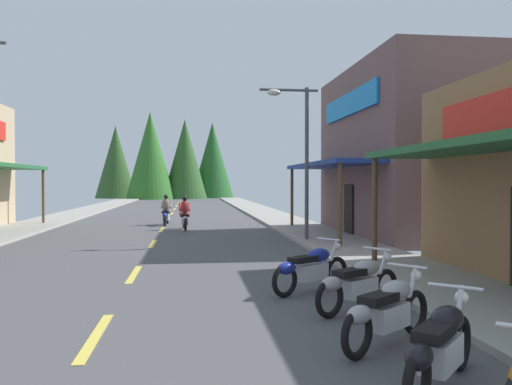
% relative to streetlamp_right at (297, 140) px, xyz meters
% --- Properties ---
extents(ground, '(10.24, 86.09, 0.10)m').
position_rel_streetlamp_right_xyz_m(ground, '(-5.17, 8.65, -3.76)').
color(ground, '#4C4C4F').
extents(sidewalk_left, '(2.65, 86.09, 0.12)m').
position_rel_streetlamp_right_xyz_m(sidewalk_left, '(-11.61, 8.65, -3.65)').
color(sidewalk_left, '#9E9991').
rests_on(sidewalk_left, ground).
extents(sidewalk_right, '(2.65, 86.09, 0.12)m').
position_rel_streetlamp_right_xyz_m(sidewalk_right, '(1.27, 8.65, -3.65)').
color(sidewalk_right, '#9E9991').
rests_on(sidewalk_right, ground).
extents(centerline_dashes, '(0.16, 61.65, 0.01)m').
position_rel_streetlamp_right_xyz_m(centerline_dashes, '(-5.17, 12.22, -3.71)').
color(centerline_dashes, '#E0C64C').
rests_on(centerline_dashes, ground).
extents(storefront_right_far, '(8.71, 9.61, 6.87)m').
position_rel_streetlamp_right_xyz_m(storefront_right_far, '(6.02, 2.04, -0.28)').
color(storefront_right_far, brown).
rests_on(storefront_right_far, ground).
extents(streetlamp_right, '(2.12, 0.30, 5.62)m').
position_rel_streetlamp_right_xyz_m(streetlamp_right, '(0.00, 0.00, 0.00)').
color(streetlamp_right, '#474C51').
rests_on(streetlamp_right, ground).
extents(motorcycle_parked_right_1, '(1.53, 1.64, 1.04)m').
position_rel_streetlamp_right_xyz_m(motorcycle_parked_right_1, '(-1.24, -13.55, -3.22)').
color(motorcycle_parked_right_1, black).
rests_on(motorcycle_parked_right_1, ground).
extents(motorcycle_parked_right_2, '(1.73, 1.42, 1.04)m').
position_rel_streetlamp_right_xyz_m(motorcycle_parked_right_2, '(-1.23, -12.03, -3.22)').
color(motorcycle_parked_right_2, black).
rests_on(motorcycle_parked_right_2, ground).
extents(motorcycle_parked_right_3, '(1.84, 1.26, 1.04)m').
position_rel_streetlamp_right_xyz_m(motorcycle_parked_right_3, '(-1.01, -10.11, -3.22)').
color(motorcycle_parked_right_3, black).
rests_on(motorcycle_parked_right_3, ground).
extents(motorcycle_parked_right_4, '(1.83, 1.28, 1.04)m').
position_rel_streetlamp_right_xyz_m(motorcycle_parked_right_4, '(-1.46, -8.50, -3.22)').
color(motorcycle_parked_right_4, black).
rests_on(motorcycle_parked_right_4, ground).
extents(rider_cruising_lead, '(0.60, 2.14, 1.57)m').
position_rel_streetlamp_right_xyz_m(rider_cruising_lead, '(-4.12, 5.74, -3.06)').
color(rider_cruising_lead, black).
rests_on(rider_cruising_lead, ground).
extents(rider_cruising_trailing, '(0.60, 2.14, 1.57)m').
position_rel_streetlamp_right_xyz_m(rider_cruising_trailing, '(-5.10, 8.49, -3.06)').
color(rider_cruising_trailing, black).
rests_on(rider_cruising_trailing, ground).
extents(treeline_backdrop, '(19.06, 10.79, 11.40)m').
position_rel_streetlamp_right_xyz_m(treeline_backdrop, '(-7.00, 53.52, 1.65)').
color(treeline_backdrop, '#205623').
rests_on(treeline_backdrop, ground).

